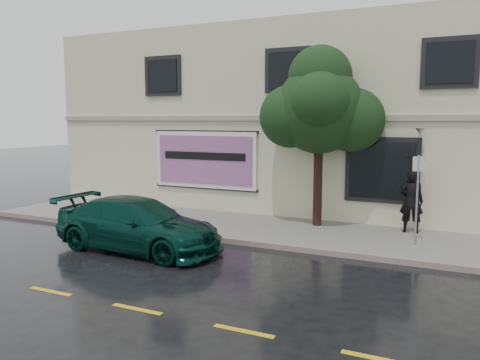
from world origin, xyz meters
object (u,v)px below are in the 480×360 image
at_px(pedestrian, 411,201).
at_px(street_tree, 319,110).
at_px(car, 138,224).
at_px(fire_hydrant, 131,211).

bearing_deg(pedestrian, street_tree, -3.68).
relative_size(car, fire_hydrant, 5.83).
distance_m(pedestrian, fire_hydrant, 8.85).
height_order(pedestrian, fire_hydrant, pedestrian).
bearing_deg(street_tree, pedestrian, 4.41).
distance_m(car, fire_hydrant, 2.73).
height_order(street_tree, fire_hydrant, street_tree).
distance_m(car, pedestrian, 8.08).
bearing_deg(fire_hydrant, street_tree, 39.60).
height_order(pedestrian, street_tree, street_tree).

